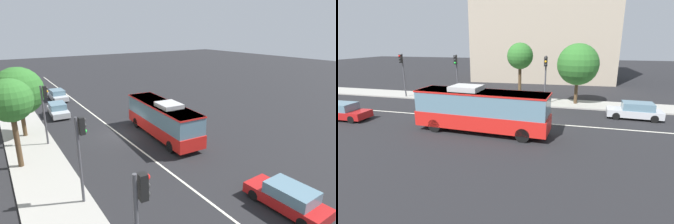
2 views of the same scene
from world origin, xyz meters
TOP-DOWN VIEW (x-y plane):
  - ground_plane at (0.00, 0.00)m, footprint 160.00×160.00m
  - sidewalk_kerb at (0.00, 7.43)m, footprint 80.00×3.75m
  - lane_centre_line at (0.00, 0.00)m, footprint 76.00×0.16m
  - transit_bus at (-2.60, -3.16)m, footprint 10.13×3.08m
  - sedan_silver at (9.28, 3.46)m, footprint 4.58×2.01m
  - sedan_silver_ahead at (16.66, 1.88)m, footprint 4.54×1.90m
  - sedan_red at (-15.46, -3.15)m, footprint 4.54×1.92m
  - traffic_light_near_corner at (-8.76, 5.92)m, footprint 0.33×0.62m
  - traffic_light_mid_block at (1.06, 5.98)m, footprint 0.32×0.62m
  - traffic_light_far_corner at (-15.70, 5.99)m, footprint 0.34×0.62m
  - street_tree_kerbside_left at (4.22, 7.49)m, footprint 4.30×4.30m
  - street_tree_kerbside_centre at (-2.11, 8.54)m, footprint 2.95×2.95m

SIDE VIEW (x-z plane):
  - ground_plane at x=0.00m, z-range 0.00..0.00m
  - lane_centre_line at x=0.00m, z-range 0.00..0.01m
  - sidewalk_kerb at x=0.00m, z-range 0.00..0.14m
  - sedan_silver at x=9.28m, z-range -0.01..1.46m
  - sedan_silver_ahead at x=16.66m, z-range -0.01..1.46m
  - sedan_red at x=-15.46m, z-range -0.01..1.46m
  - transit_bus at x=-2.60m, z-range 0.08..3.54m
  - traffic_light_near_corner at x=-8.76m, z-range 0.96..6.16m
  - traffic_light_mid_block at x=1.06m, z-range 0.96..6.16m
  - traffic_light_far_corner at x=-15.70m, z-range 0.96..6.16m
  - street_tree_kerbside_left at x=4.22m, z-range 1.06..7.50m
  - street_tree_kerbside_centre at x=-2.11m, z-range 1.71..8.19m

